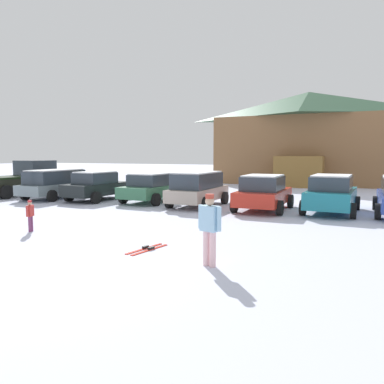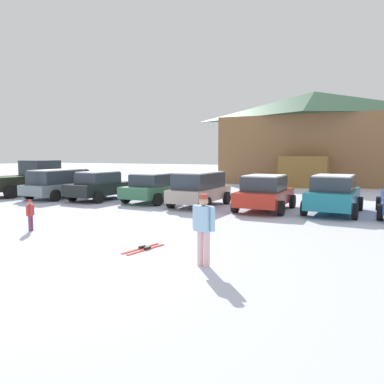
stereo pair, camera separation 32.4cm
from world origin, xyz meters
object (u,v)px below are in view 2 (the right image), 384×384
ski_lodge (313,137)px  parked_red_sedan (265,193)px  parked_beige_suv (200,188)px  parked_teal_hatchback (334,194)px  parked_green_coupe (154,187)px  skier_adult_in_blue_parka (204,226)px  parked_black_sedan (100,186)px  parked_grey_wagon (60,183)px  pickup_truck (28,179)px  pair_of_skis (144,248)px  skier_child_in_red_jacket (30,213)px

ski_lodge → parked_red_sedan: (-0.25, -17.62, -3.20)m
parked_beige_suv → parked_teal_hatchback: (6.16, 0.25, -0.06)m
parked_green_coupe → parked_teal_hatchback: bearing=-1.7°
parked_red_sedan → skier_adult_in_blue_parka: (0.60, -9.04, 0.12)m
parked_black_sedan → parked_green_coupe: size_ratio=0.99×
parked_green_coupe → parked_beige_suv: size_ratio=1.00×
parked_black_sedan → parked_beige_suv: size_ratio=1.00×
parked_red_sedan → skier_adult_in_blue_parka: size_ratio=2.46×
parked_grey_wagon → pickup_truck: bearing=167.3°
parked_black_sedan → skier_adult_in_blue_parka: bearing=-43.0°
ski_lodge → pair_of_skis: (-1.70, -25.87, -4.00)m
parked_beige_suv → pickup_truck: (-12.07, 0.68, 0.09)m
ski_lodge → pair_of_skis: ski_lodge is taller
skier_child_in_red_jacket → ski_lodge: bearing=75.7°
ski_lodge → parked_black_sedan: (-9.56, -17.40, -3.21)m
parked_grey_wagon → parked_beige_suv: parked_beige_suv is taller
parked_grey_wagon → pickup_truck: size_ratio=0.75×
parked_beige_suv → skier_child_in_red_jacket: size_ratio=3.97×
skier_adult_in_blue_parka → pair_of_skis: size_ratio=1.17×
skier_child_in_red_jacket → parked_red_sedan: bearing=51.1°
parked_red_sedan → parked_black_sedan: bearing=178.6°
parked_teal_hatchback → parked_red_sedan: bearing=-172.7°
parked_teal_hatchback → skier_adult_in_blue_parka: parked_teal_hatchback is taller
parked_beige_suv → pair_of_skis: bearing=-77.8°
parked_black_sedan → skier_adult_in_blue_parka: skier_adult_in_blue_parka is taller
parked_beige_suv → skier_child_in_red_jacket: parked_beige_suv is taller
parked_green_coupe → skier_child_in_red_jacket: bearing=-90.6°
parked_teal_hatchback → skier_child_in_red_jacket: bearing=-138.6°
parked_red_sedan → pair_of_skis: parked_red_sedan is taller
parked_black_sedan → parked_green_coupe: 3.25m
parked_grey_wagon → skier_adult_in_blue_parka: bearing=-35.7°
parked_red_sedan → pickup_truck: (-15.33, 0.80, 0.18)m
parked_red_sedan → parked_teal_hatchback: parked_teal_hatchback is taller
parked_green_coupe → skier_child_in_red_jacket: size_ratio=3.98×
parked_grey_wagon → parked_black_sedan: size_ratio=1.10×
skier_adult_in_blue_parka → pair_of_skis: 2.38m
parked_teal_hatchback → pair_of_skis: 9.70m
parked_black_sedan → parked_teal_hatchback: bearing=0.7°
ski_lodge → skier_child_in_red_jacket: ski_lodge is taller
parked_grey_wagon → parked_green_coupe: size_ratio=1.09×
parked_green_coupe → pickup_truck: (-9.24, 0.17, 0.20)m
ski_lodge → parked_black_sedan: ski_lodge is taller
skier_child_in_red_jacket → parked_beige_suv: bearing=69.4°
parked_teal_hatchback → pickup_truck: pickup_truck is taller
skier_child_in_red_jacket → pickup_truck: bearing=137.3°
ski_lodge → skier_adult_in_blue_parka: 26.83m
parked_grey_wagon → skier_adult_in_blue_parka: parked_grey_wagon is taller
parked_black_sedan → parked_beige_suv: (6.06, -0.10, 0.10)m
parked_beige_suv → skier_child_in_red_jacket: (-2.92, -7.77, -0.32)m
parked_black_sedan → skier_child_in_red_jacket: size_ratio=3.96×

